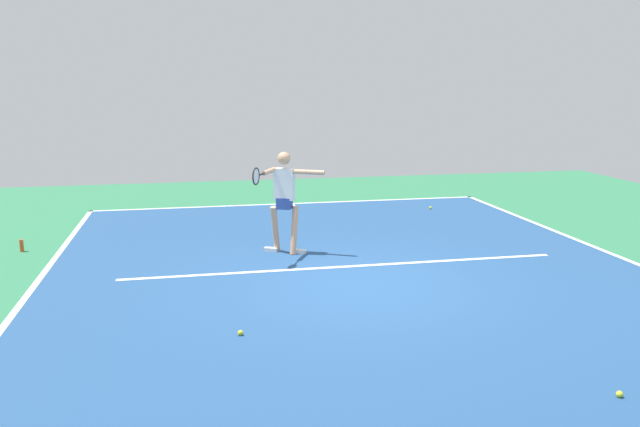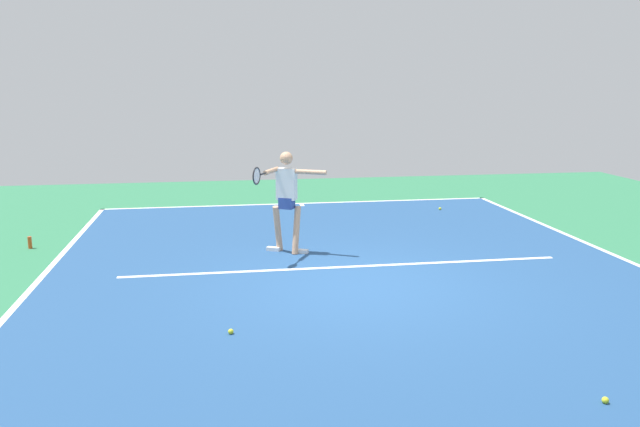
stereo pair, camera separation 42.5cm
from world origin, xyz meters
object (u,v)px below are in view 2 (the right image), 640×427
(tennis_ball_by_baseline, at_px, (605,400))
(tennis_ball_near_player, at_px, (231,331))
(tennis_ball_by_sideline, at_px, (440,209))
(tennis_player, at_px, (286,195))
(water_bottle, at_px, (30,243))

(tennis_ball_by_baseline, height_order, tennis_ball_near_player, same)
(tennis_ball_by_sideline, height_order, tennis_ball_by_baseline, same)
(tennis_ball_near_player, bearing_deg, tennis_player, -106.49)
(tennis_ball_near_player, bearing_deg, tennis_ball_by_sideline, -126.39)
(tennis_ball_by_sideline, distance_m, tennis_ball_by_baseline, 9.35)
(tennis_ball_by_sideline, bearing_deg, water_bottle, 14.61)
(tennis_player, relative_size, tennis_ball_by_sideline, 27.44)
(water_bottle, bearing_deg, tennis_ball_near_player, 127.01)
(tennis_ball_by_baseline, bearing_deg, tennis_ball_near_player, -33.38)
(tennis_ball_by_baseline, bearing_deg, tennis_player, -68.14)
(tennis_player, height_order, water_bottle, tennis_player)
(tennis_ball_by_baseline, xyz_separation_m, tennis_ball_near_player, (3.45, -2.27, 0.00))
(tennis_player, height_order, tennis_ball_by_sideline, tennis_player)
(tennis_ball_by_sideline, xyz_separation_m, tennis_ball_near_player, (5.11, 6.93, 0.00))
(tennis_ball_by_sideline, distance_m, water_bottle, 8.93)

